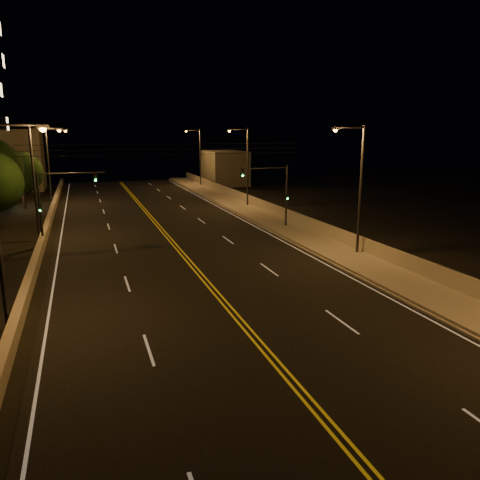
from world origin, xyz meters
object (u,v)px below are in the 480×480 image
object	(u,v)px
streetlight_5	(37,176)
streetlight_6	(51,161)
streetlight_1	(357,183)
traffic_signal_left	(53,198)
streetlight_3	(198,154)
traffic_signal_right	(276,189)
tree_2	(21,173)
streetlight_4	(2,214)
streetlight_2	(245,162)

from	to	relation	value
streetlight_5	streetlight_6	bearing A→B (deg)	90.00
streetlight_1	traffic_signal_left	distance (m)	22.98
streetlight_3	traffic_signal_right	world-z (taller)	streetlight_3
traffic_signal_right	streetlight_3	bearing A→B (deg)	87.49
traffic_signal_right	traffic_signal_left	distance (m)	18.73
streetlight_6	traffic_signal_left	bearing A→B (deg)	-86.97
streetlight_3	streetlight_6	distance (m)	25.44
streetlight_5	traffic_signal_right	distance (m)	20.05
tree_2	streetlight_3	bearing A→B (deg)	31.00
streetlight_4	traffic_signal_right	xyz separation A→B (m)	(19.89, 16.92, -1.60)
streetlight_4	traffic_signal_left	distance (m)	17.03
streetlight_4	traffic_signal_left	size ratio (longest dim) A/B	1.58
streetlight_5	streetlight_6	xyz separation A→B (m)	(0.00, 19.84, 0.00)
streetlight_3	tree_2	size ratio (longest dim) A/B	1.40
streetlight_2	tree_2	size ratio (longest dim) A/B	1.40
streetlight_1	streetlight_2	distance (m)	23.48
streetlight_1	tree_2	xyz separation A→B (m)	(-24.65, 31.41, -1.18)
streetlight_3	tree_2	distance (m)	28.79
streetlight_4	streetlight_5	bearing A→B (deg)	90.00
streetlight_4	traffic_signal_left	world-z (taller)	streetlight_4
traffic_signal_left	streetlight_3	bearing A→B (deg)	60.29
streetlight_1	streetlight_4	size ratio (longest dim) A/B	1.00
streetlight_2	streetlight_6	size ratio (longest dim) A/B	1.00
streetlight_4	tree_2	bearing A→B (deg)	94.87
streetlight_1	streetlight_2	bearing A→B (deg)	90.00
streetlight_4	streetlight_5	xyz separation A→B (m)	(0.00, 18.94, 0.00)
traffic_signal_right	tree_2	bearing A→B (deg)	138.07
streetlight_1	traffic_signal_left	xyz separation A→B (m)	(-20.29, 10.67, -1.60)
streetlight_4	streetlight_5	world-z (taller)	same
streetlight_2	tree_2	distance (m)	25.93
streetlight_5	traffic_signal_right	bearing A→B (deg)	-5.80
streetlight_1	streetlight_6	world-z (taller)	same
streetlight_1	streetlight_3	world-z (taller)	same
streetlight_2	traffic_signal_right	distance (m)	13.00
streetlight_4	streetlight_5	size ratio (longest dim) A/B	1.00
streetlight_2	traffic_signal_right	size ratio (longest dim) A/B	1.58
streetlight_3	tree_2	world-z (taller)	streetlight_3
streetlight_1	streetlight_3	bearing A→B (deg)	90.00
streetlight_2	streetlight_6	bearing A→B (deg)	157.11
streetlight_6	tree_2	bearing A→B (deg)	-160.75
streetlight_1	streetlight_2	size ratio (longest dim) A/B	1.00
streetlight_1	streetlight_5	distance (m)	24.92
traffic_signal_right	streetlight_2	bearing A→B (deg)	83.07
streetlight_3	traffic_signal_right	bearing A→B (deg)	-92.51
streetlight_2	streetlight_5	distance (m)	24.00
streetlight_1	streetlight_4	world-z (taller)	same
tree_2	streetlight_1	bearing A→B (deg)	-51.87
streetlight_5	traffic_signal_right	world-z (taller)	streetlight_5
streetlight_3	streetlight_1	bearing A→B (deg)	-90.00
streetlight_1	streetlight_5	xyz separation A→B (m)	(-21.44, 12.69, 0.00)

